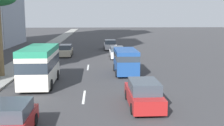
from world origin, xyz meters
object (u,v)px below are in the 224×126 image
at_px(minibus_third, 40,64).
at_px(car_sixth, 144,94).
at_px(van_lead, 126,60).
at_px(car_fifth, 10,121).
at_px(car_fourth, 110,45).
at_px(car_second, 117,52).
at_px(car_seventh, 66,51).

height_order(minibus_third, car_sixth, minibus_third).
xyz_separation_m(van_lead, car_fifth, (-13.64, 6.82, -0.61)).
xyz_separation_m(van_lead, minibus_third, (-3.86, 7.32, 0.33)).
bearing_deg(car_fifth, car_sixth, 119.71).
bearing_deg(car_fourth, car_second, -177.69).
xyz_separation_m(car_fifth, car_sixth, (3.91, -6.85, 0.04)).
distance_m(car_fifth, car_seventh, 26.06).
xyz_separation_m(van_lead, car_fourth, (19.65, 0.44, -0.57)).
bearing_deg(car_second, car_seventh, 72.05).
xyz_separation_m(minibus_third, car_sixth, (-5.87, -7.34, -0.90)).
distance_m(car_sixth, car_seventh, 23.24).
xyz_separation_m(car_second, car_fourth, (9.47, 0.38, 0.03)).
xyz_separation_m(minibus_third, car_seventh, (16.28, -0.33, -0.93)).
bearing_deg(minibus_third, car_second, 152.66).
bearing_deg(car_seventh, van_lead, 29.37).
xyz_separation_m(car_sixth, car_seventh, (22.15, 7.02, -0.03)).
bearing_deg(minibus_third, van_lead, 117.82).
bearing_deg(car_sixth, car_fourth, 0.91).
distance_m(van_lead, car_second, 10.19).
bearing_deg(car_fifth, car_seventh, -179.64).
bearing_deg(van_lead, car_second, 0.35).
bearing_deg(car_fourth, car_fifth, 169.15).
bearing_deg(car_second, van_lead, -179.65).
xyz_separation_m(minibus_third, car_fifth, (-9.78, -0.49, -0.94)).
bearing_deg(minibus_third, car_fourth, 163.70).
height_order(car_fifth, car_seventh, car_seventh).
height_order(car_sixth, car_seventh, car_sixth).
distance_m(car_second, car_sixth, 19.91).
height_order(van_lead, car_sixth, van_lead).
bearing_deg(car_seventh, car_second, 72.05).
bearing_deg(van_lead, car_sixth, -179.85).
relative_size(car_fifth, car_sixth, 0.88).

